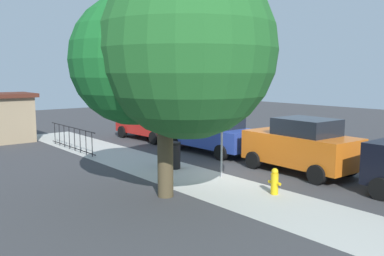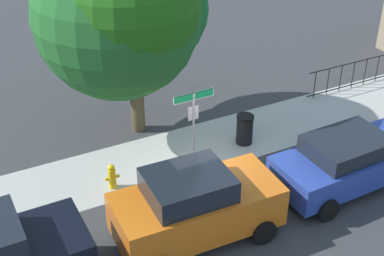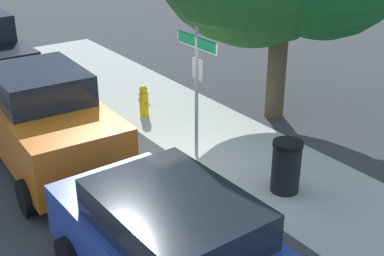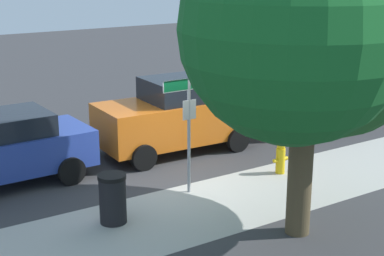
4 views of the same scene
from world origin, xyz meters
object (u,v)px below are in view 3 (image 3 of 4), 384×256
(street_sign, at_px, (197,69))
(trash_bin, at_px, (286,166))
(car_orange, at_px, (46,121))
(fire_hydrant, at_px, (144,101))

(street_sign, bearing_deg, trash_bin, 13.57)
(street_sign, relative_size, car_orange, 0.65)
(trash_bin, bearing_deg, street_sign, -166.43)
(car_orange, bearing_deg, street_sign, 65.63)
(fire_hydrant, distance_m, trash_bin, 4.53)
(trash_bin, bearing_deg, car_orange, -137.16)
(car_orange, relative_size, trash_bin, 4.22)
(street_sign, height_order, trash_bin, street_sign)
(street_sign, xyz_separation_m, fire_hydrant, (-2.46, 0.20, -1.48))
(street_sign, bearing_deg, fire_hydrant, 175.38)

